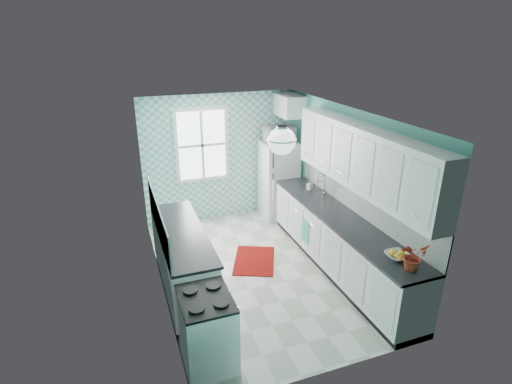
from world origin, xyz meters
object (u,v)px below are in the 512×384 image
object	(u,v)px
stove	(207,329)
sink	(316,197)
fruit_bowl	(397,256)
ceiling_light	(282,141)
microwave	(279,134)
fridge	(278,180)
potted_plant	(413,256)

from	to	relation	value
stove	sink	distance (m)	3.17
fruit_bowl	ceiling_light	bearing A→B (deg)	143.10
microwave	stove	bearing A→B (deg)	54.75
fridge	ceiling_light	bearing A→B (deg)	-116.31
sink	potted_plant	bearing A→B (deg)	-89.18
sink	fruit_bowl	bearing A→B (deg)	-89.19
fruit_bowl	microwave	bearing A→B (deg)	91.46
fruit_bowl	stove	bearing A→B (deg)	176.80
fridge	fruit_bowl	size ratio (longest dim) A/B	5.49
fridge	microwave	world-z (taller)	microwave
sink	microwave	world-z (taller)	microwave
stove	sink	size ratio (longest dim) A/B	1.61
ceiling_light	stove	distance (m)	2.35
stove	potted_plant	world-z (taller)	potted_plant
fridge	fruit_bowl	distance (m)	3.54
fridge	stove	world-z (taller)	fridge
stove	sink	bearing A→B (deg)	42.62
sink	microwave	xyz separation A→B (m)	(-0.09, 1.39, 0.78)
stove	potted_plant	distance (m)	2.52
fridge	fruit_bowl	xyz separation A→B (m)	(0.09, -3.53, 0.20)
fruit_bowl	sink	bearing A→B (deg)	89.88
ceiling_light	sink	xyz separation A→B (m)	(1.20, 1.24, -1.39)
fridge	sink	size ratio (longest dim) A/B	2.93
fridge	sink	bearing A→B (deg)	-89.53
stove	microwave	xyz separation A→B (m)	(2.31, 3.40, 1.26)
potted_plant	microwave	distance (m)	3.83
fruit_bowl	microwave	distance (m)	3.61
stove	fruit_bowl	size ratio (longest dim) A/B	3.02
sink	potted_plant	world-z (taller)	sink
stove	microwave	world-z (taller)	microwave
stove	sink	world-z (taller)	sink
fridge	potted_plant	distance (m)	3.80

